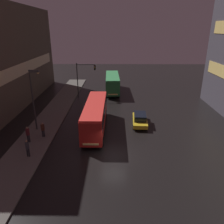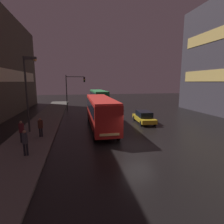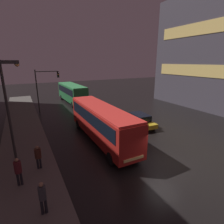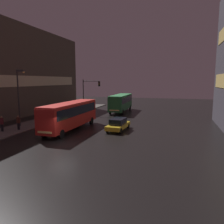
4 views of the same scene
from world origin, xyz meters
The scene contains 10 objects.
ground_plane centered at (0.00, 0.00, 0.00)m, with size 120.00×120.00×0.00m, color black.
sidewalk_left centered at (-9.00, 10.00, 0.07)m, with size 4.00×48.00×0.15m.
bus_near centered at (-2.29, 6.06, 2.12)m, with size 2.47×11.15×3.45m.
bus_far centered at (-0.32, 23.54, 2.09)m, with size 2.85×10.32×3.39m.
car_taxi centered at (3.48, 7.64, 0.76)m, with size 2.13×4.70×1.50m.
pedestrian_near centered at (-8.20, 3.68, 1.23)m, with size 0.60×0.60×1.77m.
pedestrian_mid centered at (-9.43, 2.35, 1.27)m, with size 0.48×0.48×1.85m.
pedestrian_far centered at (-8.40, -0.56, 1.22)m, with size 0.47×0.47×1.81m.
traffic_light_main centered at (-5.41, 19.46, 4.31)m, with size 3.41×0.35×6.37m.
street_lamp_sidewalk centered at (-9.44, 5.73, 5.09)m, with size 1.25×0.36×7.44m.
Camera 1 is at (0.07, -19.06, 12.03)m, focal length 35.00 mm.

